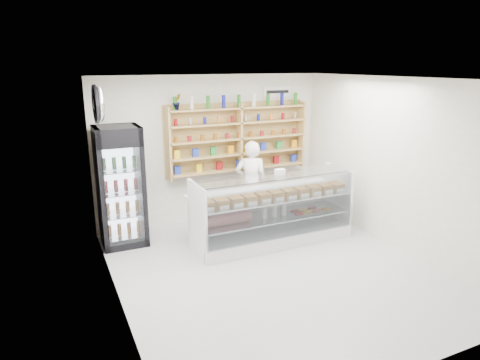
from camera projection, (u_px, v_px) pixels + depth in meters
name	position (u px, v px, depth m)	size (l,w,h in m)	color
room	(276.00, 180.00, 6.06)	(5.00, 5.00, 5.00)	#B0B1B6
display_counter	(272.00, 223.00, 7.36)	(2.77, 0.83, 1.21)	white
shop_worker	(251.00, 183.00, 8.09)	(0.59, 0.39, 1.62)	white
drinks_cooler	(121.00, 186.00, 7.13)	(0.74, 0.72, 2.02)	black
wall_shelving	(239.00, 138.00, 8.25)	(2.84, 0.28, 1.33)	tan
potted_plant	(177.00, 102.00, 7.56)	(0.16, 0.13, 0.29)	#1E6626
security_mirror	(99.00, 104.00, 5.95)	(0.15, 0.50, 0.50)	silver
wall_sign	(277.00, 92.00, 8.51)	(0.62, 0.03, 0.20)	white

